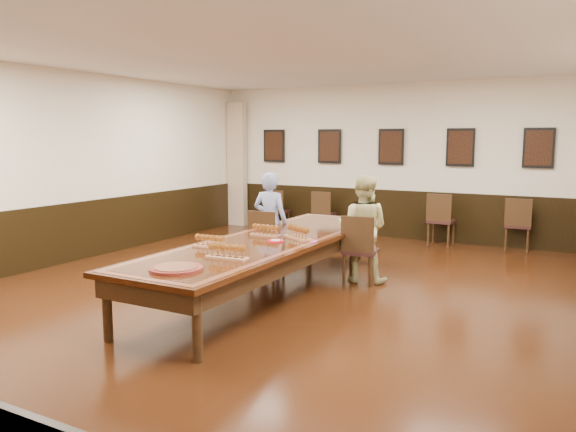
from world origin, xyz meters
The scene contains 23 objects.
floor centered at (0.00, 0.00, -0.01)m, with size 8.00×10.00×0.02m, color black.
ceiling centered at (0.00, 0.00, 3.21)m, with size 8.00×10.00×0.02m, color white.
wall_back centered at (0.00, 5.01, 1.60)m, with size 8.00×0.02×3.20m, color #F3E7CC.
wall_left centered at (-4.01, 0.00, 1.60)m, with size 0.02×10.00×3.20m, color #F3E7CC.
chair_man centered at (-0.70, 1.12, 0.49)m, with size 0.46×0.50×0.98m, color #321716, non-canonical shape.
chair_woman centered at (0.84, 1.14, 0.50)m, with size 0.47×0.51×1.00m, color #321716, non-canonical shape.
spare_chair_a centered at (-2.51, 4.63, 0.46)m, with size 0.43×0.47×0.92m, color #321716, non-canonical shape.
spare_chair_b centered at (-1.39, 4.69, 0.47)m, with size 0.44×0.48×0.94m, color #321716, non-canonical shape.
spare_chair_c centered at (1.16, 4.62, 0.51)m, with size 0.48×0.52×1.02m, color #321716, non-canonical shape.
spare_chair_d centered at (2.54, 4.82, 0.49)m, with size 0.46×0.50×0.98m, color #321716, non-canonical shape.
person_man centered at (-0.71, 1.22, 0.78)m, with size 0.57×0.37×1.56m, color #4A64BB.
person_woman centered at (0.83, 1.25, 0.78)m, with size 0.77×0.60×1.56m, color #D2C883.
pink_phone centered at (0.60, 0.10, 0.76)m, with size 0.07×0.15×0.01m, color #DB4994.
curtain centered at (-3.75, 4.82, 1.45)m, with size 0.45×0.18×2.90m, color tan.
wainscoting centered at (0.00, 0.00, 0.50)m, with size 8.00×10.00×1.00m.
conference_table centered at (0.00, 0.00, 0.61)m, with size 1.40×5.00×0.76m.
posters centered at (0.00, 4.94, 1.90)m, with size 6.14×0.04×0.74m.
flight_a centered at (-0.18, 0.18, 0.83)m, with size 0.44×0.14×0.16m.
flight_b centered at (0.32, 0.18, 0.84)m, with size 0.51×0.38×0.19m.
flight_c centered at (-0.35, -0.86, 0.83)m, with size 0.45×0.17×0.16m.
flight_d centered at (0.22, -1.31, 0.84)m, with size 0.50×0.18×0.18m.
red_plate_grp centered at (0.16, -0.14, 0.76)m, with size 0.22×0.22×0.03m.
carved_platter centered at (0.07, -1.99, 0.77)m, with size 0.59×0.59×0.04m.
Camera 1 is at (3.74, -6.32, 2.09)m, focal length 35.00 mm.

